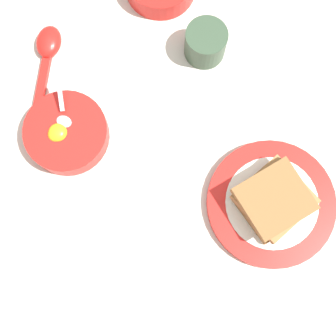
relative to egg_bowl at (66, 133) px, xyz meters
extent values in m
plane|color=beige|center=(-0.12, -0.19, -0.02)|extent=(3.00, 3.00, 0.00)
cylinder|color=red|center=(0.00, 0.00, 0.00)|extent=(0.14, 0.14, 0.04)
cylinder|color=white|center=(0.00, 0.00, 0.00)|extent=(0.12, 0.12, 0.02)
ellipsoid|color=yellow|center=(0.01, 0.01, 0.02)|extent=(0.03, 0.03, 0.01)
ellipsoid|color=yellow|center=(0.01, 0.01, 0.02)|extent=(0.03, 0.03, 0.02)
cylinder|color=black|center=(0.01, -0.01, 0.01)|extent=(0.04, 0.04, 0.00)
ellipsoid|color=silver|center=(0.01, -0.01, 0.02)|extent=(0.03, 0.02, 0.01)
cube|color=silver|center=(0.03, -0.05, 0.04)|extent=(0.03, 0.05, 0.03)
cylinder|color=red|center=(-0.36, -0.03, -0.01)|extent=(0.21, 0.21, 0.02)
cylinder|color=white|center=(-0.36, -0.03, 0.00)|extent=(0.15, 0.15, 0.00)
cube|color=brown|center=(-0.36, -0.03, 0.01)|extent=(0.13, 0.13, 0.02)
cube|color=#9E7042|center=(-0.36, -0.03, 0.02)|extent=(0.13, 0.13, 0.02)
cube|color=brown|center=(-0.35, -0.03, 0.04)|extent=(0.14, 0.14, 0.02)
ellipsoid|color=red|center=(0.11, -0.14, -0.01)|extent=(0.06, 0.07, 0.03)
cube|color=red|center=(0.08, -0.06, -0.02)|extent=(0.04, 0.11, 0.01)
cylinder|color=#334733|center=(-0.15, -0.24, 0.01)|extent=(0.07, 0.07, 0.06)
cylinder|color=#472B16|center=(-0.15, -0.24, 0.03)|extent=(0.06, 0.06, 0.01)
camera|label=1|loc=(-0.24, 0.13, 0.75)|focal=50.00mm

